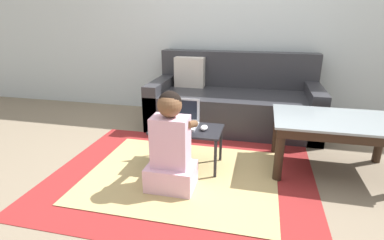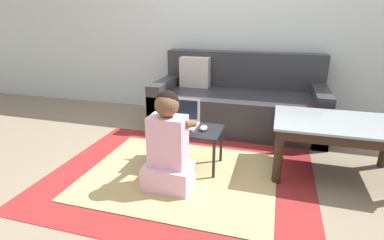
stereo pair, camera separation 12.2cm
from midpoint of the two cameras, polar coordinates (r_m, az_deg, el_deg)
name	(u,v)px [view 2 (the right image)]	position (r m, az deg, el deg)	size (l,w,h in m)	color
ground_plane	(192,170)	(2.59, 1.37, -9.45)	(16.00, 16.00, 0.00)	#7F705B
wall_back	(230,15)	(3.91, 8.22, 19.22)	(9.00, 0.06, 2.50)	silver
area_rug	(180,175)	(2.50, -0.83, -10.49)	(2.11, 1.67, 0.01)	maroon
couch	(238,102)	(3.55, 9.67, 3.35)	(1.89, 0.90, 0.83)	#2D2D33
coffee_table	(339,130)	(2.66, 27.32, -1.68)	(0.99, 0.64, 0.46)	gray
laptop_desk	(187,133)	(2.52, 0.36, -2.47)	(0.59, 0.35, 0.35)	black
laptop	(180,121)	(2.57, -0.86, -0.21)	(0.30, 0.21, 0.22)	#B7BCC6
computer_mouse	(204,128)	(2.47, 3.64, -1.53)	(0.06, 0.10, 0.04)	silver
person_seated	(168,147)	(2.20, -2.96, -5.23)	(0.36, 0.39, 0.76)	#E5B2CC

